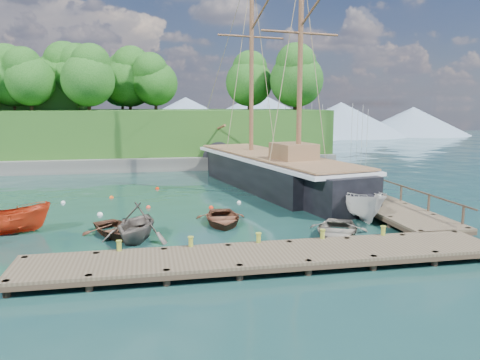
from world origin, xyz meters
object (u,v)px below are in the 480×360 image
object	(u,v)px
cabin_boat_white	(360,219)
schooner	(272,174)
rowboat_1	(137,241)
rowboat_2	(222,224)
rowboat_0	(121,236)
rowboat_3	(336,237)
motorboat_orange	(7,234)

from	to	relation	value
cabin_boat_white	schooner	size ratio (longest dim) A/B	0.20
schooner	rowboat_1	bearing A→B (deg)	-141.06
rowboat_1	schooner	world-z (taller)	schooner
rowboat_2	cabin_boat_white	xyz separation A→B (m)	(8.15, -0.43, 0.00)
rowboat_0	rowboat_3	distance (m)	10.98
rowboat_3	schooner	size ratio (longest dim) A/B	0.15
rowboat_0	rowboat_2	size ratio (longest dim) A/B	1.03
rowboat_0	cabin_boat_white	xyz separation A→B (m)	(13.64, 1.04, 0.00)
schooner	motorboat_orange	bearing A→B (deg)	-160.84
rowboat_0	schooner	bearing A→B (deg)	15.91
schooner	cabin_boat_white	bearing A→B (deg)	-88.81
rowboat_2	motorboat_orange	size ratio (longest dim) A/B	0.93
rowboat_2	schooner	size ratio (longest dim) A/B	0.14
rowboat_1	rowboat_0	bearing A→B (deg)	146.36
rowboat_0	cabin_boat_white	size ratio (longest dim) A/B	0.75
cabin_boat_white	rowboat_0	bearing A→B (deg)	-167.67
motorboat_orange	rowboat_2	bearing A→B (deg)	-97.98
rowboat_1	rowboat_3	xyz separation A→B (m)	(9.93, -1.33, 0.00)
motorboat_orange	cabin_boat_white	world-z (taller)	cabin_boat_white
rowboat_1	rowboat_3	bearing A→B (deg)	9.90
motorboat_orange	schooner	xyz separation A→B (m)	(16.97, 10.22, 1.16)
cabin_boat_white	motorboat_orange	bearing A→B (deg)	-173.36
rowboat_0	motorboat_orange	xyz separation A→B (m)	(-5.82, 1.49, 0.00)
rowboat_1	rowboat_2	distance (m)	5.29
rowboat_3	motorboat_orange	distance (m)	16.99
rowboat_2	cabin_boat_white	bearing A→B (deg)	1.16
rowboat_1	motorboat_orange	bearing A→B (deg)	176.89
rowboat_0	rowboat_3	xyz separation A→B (m)	(10.74, -2.32, 0.00)
rowboat_2	rowboat_3	size ratio (longest dim) A/B	0.94
rowboat_1	rowboat_3	distance (m)	10.02
rowboat_3	cabin_boat_white	world-z (taller)	cabin_boat_white
rowboat_0	cabin_boat_white	world-z (taller)	cabin_boat_white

